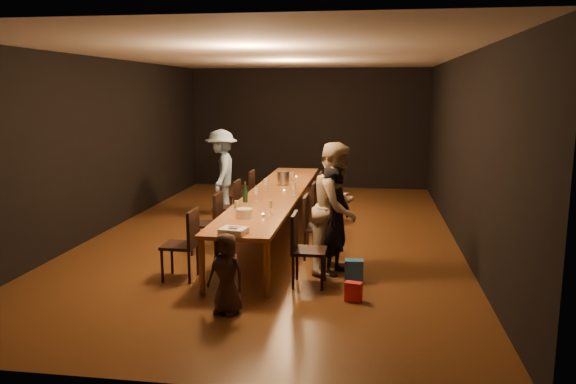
# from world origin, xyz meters

# --- Properties ---
(ground) EXTENTS (10.00, 10.00, 0.00)m
(ground) POSITION_xyz_m (0.00, 0.00, 0.00)
(ground) COLOR #3F250F
(ground) RESTS_ON ground
(room_shell) EXTENTS (6.04, 10.04, 3.02)m
(room_shell) POSITION_xyz_m (0.00, 0.00, 2.08)
(room_shell) COLOR black
(room_shell) RESTS_ON ground
(table) EXTENTS (0.90, 6.00, 0.75)m
(table) POSITION_xyz_m (0.00, 0.00, 0.70)
(table) COLOR olive
(table) RESTS_ON ground
(chair_right_0) EXTENTS (0.42, 0.42, 0.93)m
(chair_right_0) POSITION_xyz_m (0.85, -2.40, 0.47)
(chair_right_0) COLOR black
(chair_right_0) RESTS_ON ground
(chair_right_1) EXTENTS (0.42, 0.42, 0.93)m
(chair_right_1) POSITION_xyz_m (0.85, -1.20, 0.47)
(chair_right_1) COLOR black
(chair_right_1) RESTS_ON ground
(chair_right_2) EXTENTS (0.42, 0.42, 0.93)m
(chair_right_2) POSITION_xyz_m (0.85, 0.00, 0.47)
(chair_right_2) COLOR black
(chair_right_2) RESTS_ON ground
(chair_right_3) EXTENTS (0.42, 0.42, 0.93)m
(chair_right_3) POSITION_xyz_m (0.85, 1.20, 0.47)
(chair_right_3) COLOR black
(chair_right_3) RESTS_ON ground
(chair_left_0) EXTENTS (0.42, 0.42, 0.93)m
(chair_left_0) POSITION_xyz_m (-0.85, -2.40, 0.47)
(chair_left_0) COLOR black
(chair_left_0) RESTS_ON ground
(chair_left_1) EXTENTS (0.42, 0.42, 0.93)m
(chair_left_1) POSITION_xyz_m (-0.85, -1.20, 0.47)
(chair_left_1) COLOR black
(chair_left_1) RESTS_ON ground
(chair_left_2) EXTENTS (0.42, 0.42, 0.93)m
(chair_left_2) POSITION_xyz_m (-0.85, 0.00, 0.47)
(chair_left_2) COLOR black
(chair_left_2) RESTS_ON ground
(chair_left_3) EXTENTS (0.42, 0.42, 0.93)m
(chair_left_3) POSITION_xyz_m (-0.85, 1.20, 0.47)
(chair_left_3) COLOR black
(chair_left_3) RESTS_ON ground
(woman_birthday) EXTENTS (0.50, 0.62, 1.48)m
(woman_birthday) POSITION_xyz_m (1.15, -1.87, 0.74)
(woman_birthday) COLOR black
(woman_birthday) RESTS_ON ground
(woman_tan) EXTENTS (0.94, 1.04, 1.77)m
(woman_tan) POSITION_xyz_m (1.15, -1.78, 0.88)
(woman_tan) COLOR beige
(woman_tan) RESTS_ON ground
(man_blue) EXTENTS (0.80, 1.18, 1.69)m
(man_blue) POSITION_xyz_m (-1.35, 1.55, 0.84)
(man_blue) COLOR #83ABCB
(man_blue) RESTS_ON ground
(child) EXTENTS (0.51, 0.41, 0.91)m
(child) POSITION_xyz_m (0.04, -3.43, 0.45)
(child) COLOR #3A2A20
(child) RESTS_ON ground
(gift_bag_red) EXTENTS (0.21, 0.14, 0.23)m
(gift_bag_red) POSITION_xyz_m (1.43, -2.88, 0.12)
(gift_bag_red) COLOR red
(gift_bag_red) RESTS_ON ground
(gift_bag_blue) EXTENTS (0.24, 0.17, 0.29)m
(gift_bag_blue) POSITION_xyz_m (1.41, -2.19, 0.15)
(gift_bag_blue) COLOR #2969B5
(gift_bag_blue) RESTS_ON ground
(birthday_cake) EXTENTS (0.35, 0.30, 0.07)m
(birthday_cake) POSITION_xyz_m (-0.02, -2.83, 0.79)
(birthday_cake) COLOR white
(birthday_cake) RESTS_ON table
(plate_stack) EXTENTS (0.27, 0.27, 0.12)m
(plate_stack) POSITION_xyz_m (-0.08, -1.96, 0.81)
(plate_stack) COLOR white
(plate_stack) RESTS_ON table
(champagne_bottle) EXTENTS (0.09, 0.09, 0.32)m
(champagne_bottle) POSITION_xyz_m (-0.31, -0.91, 0.91)
(champagne_bottle) COLOR black
(champagne_bottle) RESTS_ON table
(ice_bucket) EXTENTS (0.23, 0.23, 0.24)m
(ice_bucket) POSITION_xyz_m (0.01, 0.81, 0.87)
(ice_bucket) COLOR #BABABF
(ice_bucket) RESTS_ON table
(wineglass_0) EXTENTS (0.06, 0.06, 0.21)m
(wineglass_0) POSITION_xyz_m (-0.22, -1.84, 0.85)
(wineglass_0) COLOR beige
(wineglass_0) RESTS_ON table
(wineglass_1) EXTENTS (0.06, 0.06, 0.21)m
(wineglass_1) POSITION_xyz_m (0.23, -1.74, 0.85)
(wineglass_1) COLOR beige
(wineglass_1) RESTS_ON table
(wineglass_2) EXTENTS (0.06, 0.06, 0.21)m
(wineglass_2) POSITION_xyz_m (-0.17, -0.77, 0.85)
(wineglass_2) COLOR silver
(wineglass_2) RESTS_ON table
(wineglass_3) EXTENTS (0.06, 0.06, 0.21)m
(wineglass_3) POSITION_xyz_m (0.36, -0.24, 0.85)
(wineglass_3) COLOR beige
(wineglass_3) RESTS_ON table
(wineglass_4) EXTENTS (0.06, 0.06, 0.21)m
(wineglass_4) POSITION_xyz_m (-0.19, 0.13, 0.85)
(wineglass_4) COLOR silver
(wineglass_4) RESTS_ON table
(wineglass_5) EXTENTS (0.06, 0.06, 0.21)m
(wineglass_5) POSITION_xyz_m (0.15, 1.00, 0.85)
(wineglass_5) COLOR silver
(wineglass_5) RESTS_ON table
(tealight_near) EXTENTS (0.05, 0.05, 0.03)m
(tealight_near) POSITION_xyz_m (0.15, -1.84, 0.77)
(tealight_near) COLOR #B2B7B2
(tealight_near) RESTS_ON table
(tealight_mid) EXTENTS (0.05, 0.05, 0.03)m
(tealight_mid) POSITION_xyz_m (0.15, 0.03, 0.77)
(tealight_mid) COLOR #B2B7B2
(tealight_mid) RESTS_ON table
(tealight_far) EXTENTS (0.05, 0.05, 0.03)m
(tealight_far) POSITION_xyz_m (0.15, 1.58, 0.77)
(tealight_far) COLOR #B2B7B2
(tealight_far) RESTS_ON table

